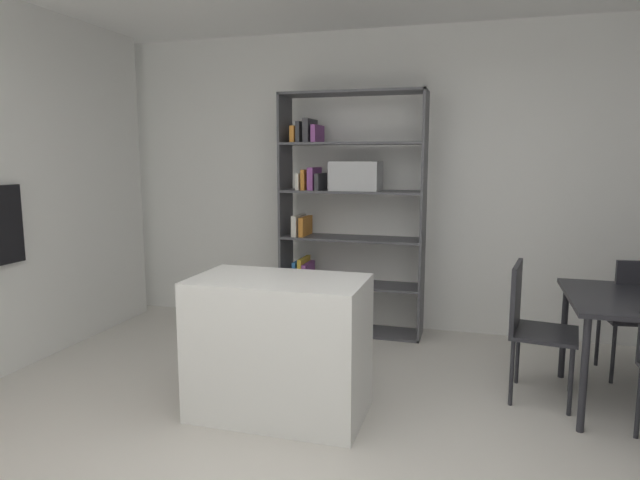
# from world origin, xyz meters

# --- Properties ---
(back_partition) EXTENTS (6.68, 0.06, 2.79)m
(back_partition) POSITION_xyz_m (0.00, 2.72, 1.39)
(back_partition) COLOR white
(back_partition) RESTS_ON ground_plane
(kitchen_island) EXTENTS (1.07, 0.62, 0.88)m
(kitchen_island) POSITION_xyz_m (-0.47, 0.65, 0.44)
(kitchen_island) COLOR white
(kitchen_island) RESTS_ON ground_plane
(open_bookshelf) EXTENTS (1.31, 0.37, 2.20)m
(open_bookshelf) POSITION_xyz_m (-0.51, 2.42, 1.16)
(open_bookshelf) COLOR #4C4C51
(open_bookshelf) RESTS_ON ground_plane
(dining_chair_island_side) EXTENTS (0.48, 0.51, 0.92)m
(dining_chair_island_side) POSITION_xyz_m (1.06, 1.37, 0.55)
(dining_chair_island_side) COLOR #232328
(dining_chair_island_side) RESTS_ON ground_plane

